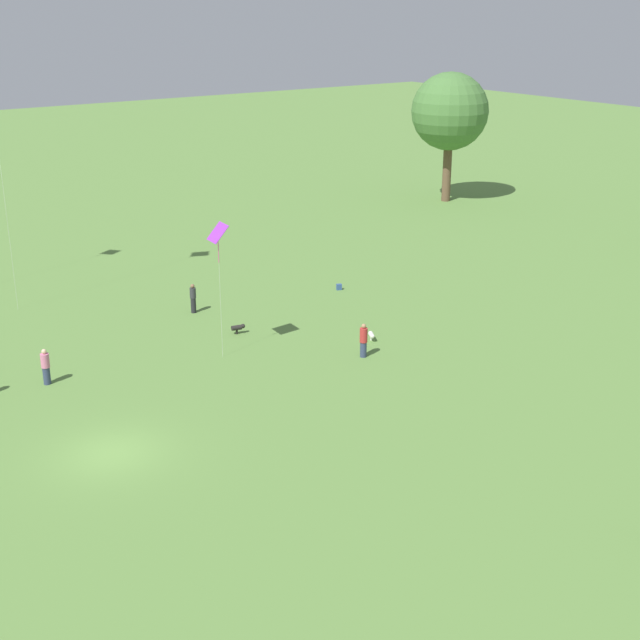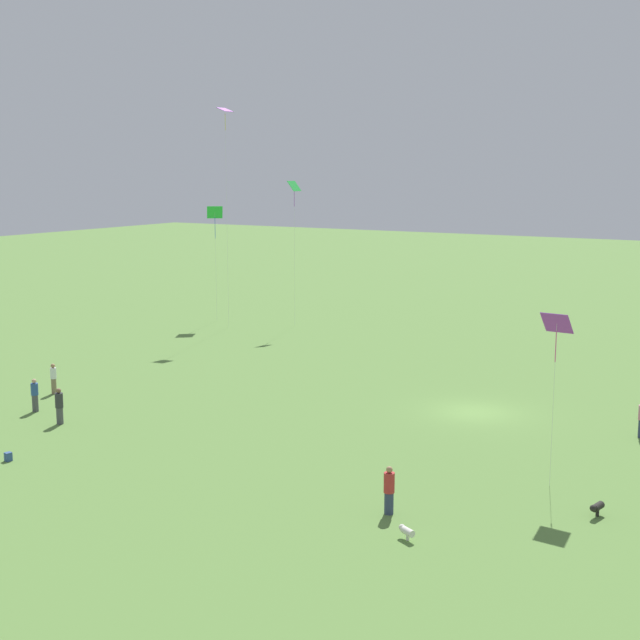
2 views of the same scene
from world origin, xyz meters
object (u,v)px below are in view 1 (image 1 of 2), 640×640
object	(u,v)px
picnic_bag_0	(339,287)
dog_1	(238,328)
person_7	(193,298)
person_1	(364,340)
person_5	(46,367)
dog_0	(372,335)
kite_1	(218,235)

from	to	relation	value
picnic_bag_0	dog_1	bearing A→B (deg)	-71.53
person_7	dog_1	world-z (taller)	person_7
person_1	picnic_bag_0	size ratio (longest dim) A/B	4.77
person_7	picnic_bag_0	xyz separation A→B (m)	(1.48, 9.52, -0.69)
person_1	person_5	distance (m)	15.67
person_5	dog_0	size ratio (longest dim) A/B	2.61
dog_0	kite_1	bearing A→B (deg)	7.92
person_7	dog_0	world-z (taller)	person_7
person_1	person_5	size ratio (longest dim) A/B	1.01
person_7	person_1	bearing A→B (deg)	124.19
dog_1	dog_0	bearing A→B (deg)	58.43
person_1	dog_0	bearing A→B (deg)	-131.77
person_5	person_1	bearing A→B (deg)	-142.58
person_1	picnic_bag_0	xyz separation A→B (m)	(-9.66, 5.60, -0.71)
kite_1	dog_1	bearing A→B (deg)	-174.25
kite_1	dog_0	distance (m)	10.16
dog_1	picnic_bag_0	bearing A→B (deg)	120.52
person_5	kite_1	size ratio (longest dim) A/B	0.26
kite_1	person_5	bearing A→B (deg)	-52.11
person_7	kite_1	world-z (taller)	kite_1
person_5	picnic_bag_0	bearing A→B (deg)	-109.64
dog_1	kite_1	bearing A→B (deg)	-32.32
picnic_bag_0	dog_0	bearing A→B (deg)	-25.24
kite_1	picnic_bag_0	size ratio (longest dim) A/B	18.46
person_5	dog_0	xyz separation A→B (m)	(4.53, 16.21, -0.58)
person_5	person_7	distance (m)	11.68
person_1	person_7	xyz separation A→B (m)	(-11.14, -3.92, -0.02)
person_5	dog_1	xyz separation A→B (m)	(-0.54, 10.89, -0.53)
person_5	picnic_bag_0	size ratio (longest dim) A/B	4.73
kite_1	dog_0	xyz separation A→B (m)	(2.68, 7.66, -6.12)
person_7	person_5	bearing A→B (deg)	40.52
person_5	person_7	world-z (taller)	person_5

